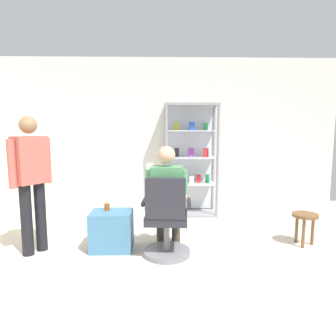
% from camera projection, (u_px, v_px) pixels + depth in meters
% --- Properties ---
extents(ground_plane, '(7.20, 7.20, 0.00)m').
position_uv_depth(ground_plane, '(174.00, 305.00, 2.54)').
color(ground_plane, beige).
extents(back_wall, '(6.00, 0.10, 2.70)m').
position_uv_depth(back_wall, '(167.00, 136.00, 5.34)').
color(back_wall, silver).
rests_on(back_wall, ground).
extents(display_cabinet_main, '(0.90, 0.45, 1.90)m').
position_uv_depth(display_cabinet_main, '(191.00, 159.00, 5.17)').
color(display_cabinet_main, gray).
rests_on(display_cabinet_main, ground).
extents(office_chair, '(0.58, 0.56, 0.96)m').
position_uv_depth(office_chair, '(166.00, 224.00, 3.45)').
color(office_chair, slate).
rests_on(office_chair, ground).
extents(seated_shopkeeper, '(0.51, 0.58, 1.29)m').
position_uv_depth(seated_shopkeeper, '(167.00, 194.00, 3.57)').
color(seated_shopkeeper, '#3F382D').
rests_on(seated_shopkeeper, ground).
extents(storage_crate, '(0.51, 0.39, 0.48)m').
position_uv_depth(storage_crate, '(112.00, 230.00, 3.69)').
color(storage_crate, teal).
rests_on(storage_crate, ground).
extents(tea_glass, '(0.07, 0.07, 0.09)m').
position_uv_depth(tea_glass, '(107.00, 207.00, 3.71)').
color(tea_glass, brown).
rests_on(tea_glass, storage_crate).
extents(standing_customer, '(0.39, 0.44, 1.63)m').
position_uv_depth(standing_customer, '(31.00, 176.00, 3.50)').
color(standing_customer, black).
rests_on(standing_customer, ground).
extents(wooden_stool, '(0.32, 0.32, 0.41)m').
position_uv_depth(wooden_stool, '(305.00, 220.00, 3.81)').
color(wooden_stool, brown).
rests_on(wooden_stool, ground).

